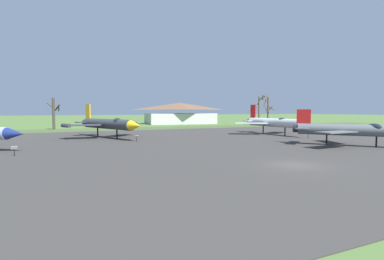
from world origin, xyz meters
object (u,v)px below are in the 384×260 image
at_px(info_placard_front_right, 308,134).
at_px(visitor_building, 180,113).
at_px(info_placard_rear_center, 14,150).
at_px(jet_fighter_front_left, 353,130).
at_px(jet_fighter_front_right, 275,122).
at_px(info_placard_rear_left, 137,138).
at_px(jet_fighter_rear_left, 108,124).

height_order(info_placard_front_right, visitor_building, visitor_building).
xyz_separation_m(info_placard_rear_center, visitor_building, (43.81, 62.42, 2.97)).
height_order(jet_fighter_front_left, info_placard_rear_center, jet_fighter_front_left).
distance_m(jet_fighter_front_right, info_placard_front_right, 8.22).
xyz_separation_m(info_placard_front_right, visitor_building, (2.82, 60.52, 2.88)).
distance_m(info_placard_rear_center, info_placard_rear_left, 16.84).
distance_m(info_placard_rear_center, jet_fighter_rear_left, 19.94).
bearing_deg(jet_fighter_front_right, visitor_building, 86.91).
height_order(info_placard_rear_center, info_placard_rear_left, info_placard_rear_center).
distance_m(jet_fighter_front_right, info_placard_rear_center, 42.21).
xyz_separation_m(jet_fighter_front_right, info_placard_front_right, (0.01, -8.06, -1.60)).
xyz_separation_m(info_placard_rear_center, info_placard_rear_left, (14.50, 8.57, -0.03)).
relative_size(jet_fighter_rear_left, visitor_building, 0.67).
relative_size(jet_fighter_front_right, info_placard_front_right, 15.34).
xyz_separation_m(info_placard_front_right, info_placard_rear_center, (-40.99, -1.89, -0.08)).
distance_m(jet_fighter_front_right, jet_fighter_rear_left, 29.81).
relative_size(jet_fighter_front_right, info_placard_rear_left, 18.08).
bearing_deg(jet_fighter_front_left, info_placard_front_right, 71.98).
relative_size(info_placard_rear_center, visitor_building, 0.04).
bearing_deg(jet_fighter_front_left, info_placard_rear_center, 167.19).
height_order(jet_fighter_front_right, info_placard_rear_left, jet_fighter_front_right).
relative_size(jet_fighter_front_left, info_placard_rear_left, 14.15).
bearing_deg(jet_fighter_rear_left, info_placard_rear_left, -69.91).
height_order(jet_fighter_front_right, jet_fighter_rear_left, jet_fighter_front_right).
bearing_deg(jet_fighter_front_left, jet_fighter_rear_left, 136.45).
bearing_deg(jet_fighter_rear_left, visitor_building, 55.41).
bearing_deg(info_placard_rear_center, jet_fighter_front_left, -12.81).
xyz_separation_m(jet_fighter_front_right, info_placard_rear_left, (-26.48, -1.39, -1.72)).
bearing_deg(jet_fighter_front_right, jet_fighter_rear_left, 168.34).
bearing_deg(info_placard_front_right, info_placard_rear_left, 165.86).
xyz_separation_m(info_placard_front_right, jet_fighter_rear_left, (-29.20, 14.09, 1.66)).
bearing_deg(info_placard_rear_left, info_placard_rear_center, -149.43).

